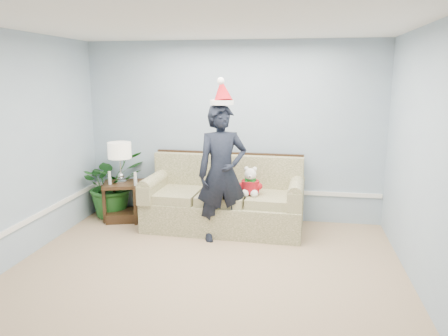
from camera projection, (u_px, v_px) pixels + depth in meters
name	position (u px, v px, depth m)	size (l,w,h in m)	color
room_shell	(193.00, 164.00, 4.20)	(4.54, 5.04, 2.74)	tan
wainscot_trim	(128.00, 211.00, 5.71)	(4.49, 4.99, 0.06)	white
sofa	(225.00, 202.00, 6.36)	(2.29, 1.05, 1.05)	#4E5729
side_table	(125.00, 205.00, 6.71)	(0.73, 0.67, 0.59)	#3D2916
table_lamp	(120.00, 152.00, 6.54)	(0.35, 0.35, 0.62)	silver
candle_pair	(122.00, 179.00, 6.49)	(0.46, 0.05, 0.20)	silver
houseplant	(112.00, 183.00, 6.86)	(0.95, 0.82, 1.06)	#1F581E
man	(222.00, 174.00, 5.78)	(0.67, 0.44, 1.83)	black
santa_hat	(222.00, 93.00, 5.57)	(0.41, 0.43, 0.36)	white
teddy_bear	(250.00, 185.00, 6.06)	(0.26, 0.29, 0.41)	white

